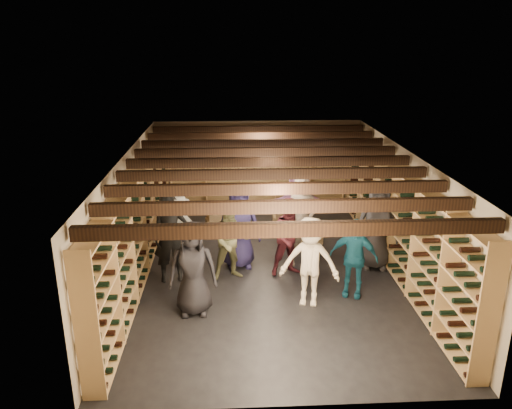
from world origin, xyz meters
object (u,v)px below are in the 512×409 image
at_px(person_3, 310,262).
at_px(person_11, 299,208).
at_px(person_1, 170,237).
at_px(person_2, 231,241).
at_px(crate_stack_left, 217,219).
at_px(person_12, 377,226).
at_px(person_0, 193,268).
at_px(person_7, 302,221).
at_px(person_9, 177,229).
at_px(crate_stack_right, 284,220).
at_px(person_4, 353,257).
at_px(person_8, 291,237).
at_px(person_6, 239,226).
at_px(crate_loose, 310,240).

bearing_deg(person_3, person_11, 101.35).
relative_size(person_1, person_2, 1.15).
height_order(crate_stack_left, person_12, person_12).
relative_size(person_0, person_7, 0.89).
relative_size(person_1, person_9, 1.13).
height_order(crate_stack_left, person_2, person_2).
xyz_separation_m(crate_stack_left, crate_stack_right, (1.64, 0.08, -0.08)).
distance_m(crate_stack_left, person_4, 4.14).
bearing_deg(person_9, crate_stack_right, 45.46).
height_order(person_0, person_8, person_0).
distance_m(crate_stack_left, person_6, 2.07).
height_order(person_9, person_11, person_11).
bearing_deg(person_12, person_7, 175.73).
bearing_deg(person_9, person_6, 1.45).
bearing_deg(crate_stack_left, person_7, -46.51).
bearing_deg(person_4, person_3, -140.48).
distance_m(crate_stack_right, person_7, 2.08).
bearing_deg(crate_loose, person_1, -150.94).
xyz_separation_m(person_4, person_9, (-3.30, 1.44, 0.04)).
distance_m(person_7, person_12, 1.50).
height_order(person_1, person_7, person_7).
relative_size(crate_loose, person_9, 0.32).
xyz_separation_m(person_0, person_6, (0.81, 1.79, 0.05)).
distance_m(crate_stack_left, crate_stack_right, 1.64).
relative_size(crate_loose, person_12, 0.28).
bearing_deg(person_2, person_4, -33.44).
distance_m(crate_stack_right, person_8, 2.49).
relative_size(person_3, person_8, 1.03).
height_order(crate_stack_right, person_0, person_0).
bearing_deg(person_6, person_9, 165.13).
distance_m(crate_stack_left, crate_loose, 2.32).
distance_m(crate_loose, person_6, 2.15).
relative_size(person_1, person_8, 1.12).
height_order(person_6, person_9, person_6).
xyz_separation_m(person_2, person_9, (-1.10, 0.66, 0.01)).
bearing_deg(crate_stack_right, person_7, -85.69).
bearing_deg(person_6, person_2, -115.24).
bearing_deg(person_12, person_0, -150.96).
distance_m(crate_loose, person_0, 3.88).
relative_size(person_1, person_4, 1.20).
xyz_separation_m(person_3, person_9, (-2.46, 1.74, -0.03)).
height_order(crate_loose, person_4, person_4).
xyz_separation_m(person_4, person_12, (0.73, 1.13, 0.15)).
relative_size(person_11, person_12, 0.97).
distance_m(crate_loose, person_3, 2.86).
height_order(person_2, person_11, person_11).
height_order(person_2, person_6, person_6).
height_order(person_0, person_9, person_0).
bearing_deg(person_2, person_3, -52.47).
distance_m(crate_loose, person_11, 0.83).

